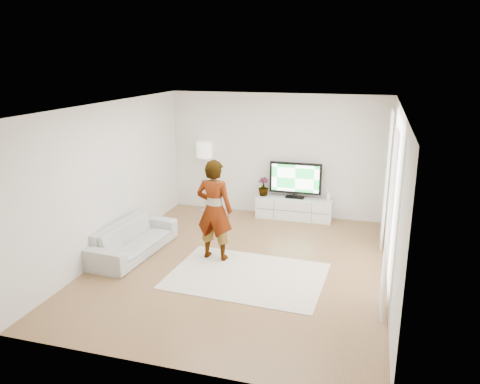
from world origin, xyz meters
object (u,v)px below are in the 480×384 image
(media_console, at_px, (294,208))
(rug, at_px, (247,276))
(floor_lamp, at_px, (204,153))
(sofa, at_px, (133,239))
(television, at_px, (295,179))
(player, at_px, (214,210))

(media_console, distance_m, rug, 3.18)
(media_console, bearing_deg, floor_lamp, -178.25)
(rug, xyz_separation_m, sofa, (-2.29, 0.32, 0.29))
(television, xyz_separation_m, rug, (-0.26, -3.19, -0.92))
(rug, height_order, player, player)
(television, distance_m, player, 2.83)
(television, bearing_deg, sofa, -131.61)
(television, xyz_separation_m, player, (-1.01, -2.64, 0.01))
(rug, distance_m, floor_lamp, 3.89)
(media_console, distance_m, player, 2.89)
(floor_lamp, bearing_deg, player, -66.32)
(rug, height_order, floor_lamp, floor_lamp)
(media_console, bearing_deg, rug, -94.65)
(player, height_order, sofa, player)
(media_console, bearing_deg, television, 90.00)
(television, xyz_separation_m, sofa, (-2.55, -2.87, -0.63))
(media_console, height_order, television, television)
(media_console, bearing_deg, sofa, -131.88)
(television, height_order, player, player)
(player, bearing_deg, television, -106.65)
(television, bearing_deg, floor_lamp, -177.51)
(player, bearing_deg, rug, 148.38)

